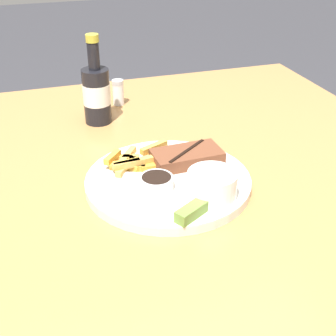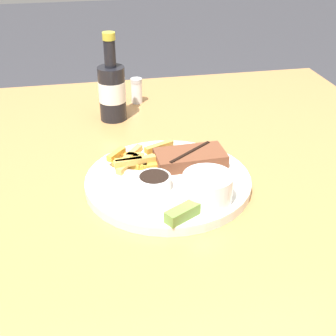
# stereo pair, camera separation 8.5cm
# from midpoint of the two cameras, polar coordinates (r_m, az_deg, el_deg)

# --- Properties ---
(dining_table) EXTENTS (1.14, 1.19, 0.74)m
(dining_table) POSITION_cam_midpoint_polar(r_m,az_deg,el_deg) (0.91, 2.68, -6.44)
(dining_table) COLOR #A87542
(dining_table) RESTS_ON ground_plane
(dinner_plate) EXTENTS (0.30, 0.30, 0.02)m
(dinner_plate) POSITION_cam_midpoint_polar(r_m,az_deg,el_deg) (0.86, 2.81, -1.75)
(dinner_plate) COLOR silver
(dinner_plate) RESTS_ON dining_table
(steak_portion) EXTENTS (0.14, 0.08, 0.03)m
(steak_portion) POSITION_cam_midpoint_polar(r_m,az_deg,el_deg) (0.90, 5.43, 1.16)
(steak_portion) COLOR brown
(steak_portion) RESTS_ON dinner_plate
(fries_pile) EXTENTS (0.14, 0.10, 0.02)m
(fries_pile) POSITION_cam_midpoint_polar(r_m,az_deg,el_deg) (0.90, -0.97, 1.07)
(fries_pile) COLOR gold
(fries_pile) RESTS_ON dinner_plate
(coleslaw_cup) EXTENTS (0.08, 0.08, 0.05)m
(coleslaw_cup) POSITION_cam_midpoint_polar(r_m,az_deg,el_deg) (0.78, 7.95, -2.33)
(coleslaw_cup) COLOR white
(coleslaw_cup) RESTS_ON dinner_plate
(dipping_sauce_cup) EXTENTS (0.06, 0.06, 0.02)m
(dipping_sauce_cup) POSITION_cam_midpoint_polar(r_m,az_deg,el_deg) (0.82, 1.25, -1.73)
(dipping_sauce_cup) COLOR silver
(dipping_sauce_cup) RESTS_ON dinner_plate
(pickle_spear) EXTENTS (0.07, 0.05, 0.02)m
(pickle_spear) POSITION_cam_midpoint_polar(r_m,az_deg,el_deg) (0.75, 4.96, -5.55)
(pickle_spear) COLOR olive
(pickle_spear) RESTS_ON dinner_plate
(fork_utensil) EXTENTS (0.13, 0.07, 0.00)m
(fork_utensil) POSITION_cam_midpoint_polar(r_m,az_deg,el_deg) (0.87, -2.35, -0.50)
(fork_utensil) COLOR #B7B7BC
(fork_utensil) RESTS_ON dinner_plate
(beer_bottle) EXTENTS (0.06, 0.06, 0.21)m
(beer_bottle) POSITION_cam_midpoint_polar(r_m,az_deg,el_deg) (1.11, -4.66, 9.44)
(beer_bottle) COLOR black
(beer_bottle) RESTS_ON dining_table
(salt_shaker) EXTENTS (0.03, 0.03, 0.07)m
(salt_shaker) POSITION_cam_midpoint_polar(r_m,az_deg,el_deg) (1.22, -1.98, 9.37)
(salt_shaker) COLOR white
(salt_shaker) RESTS_ON dining_table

